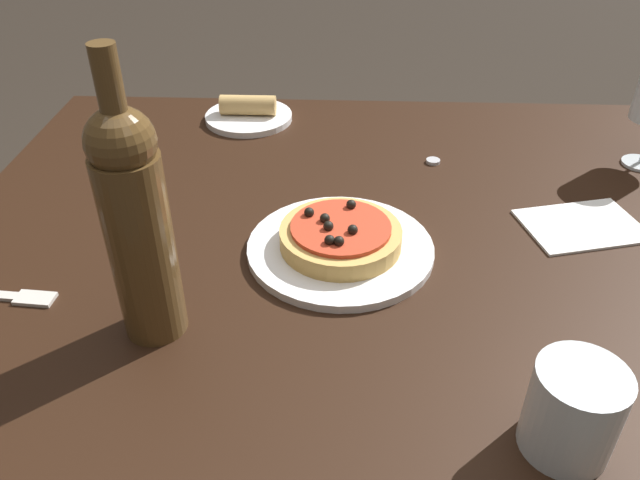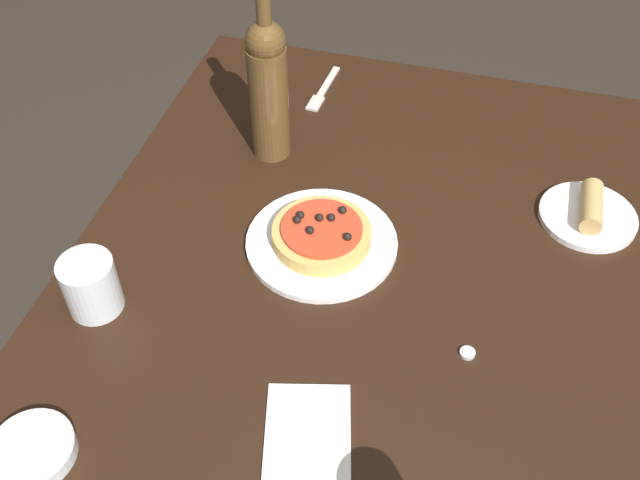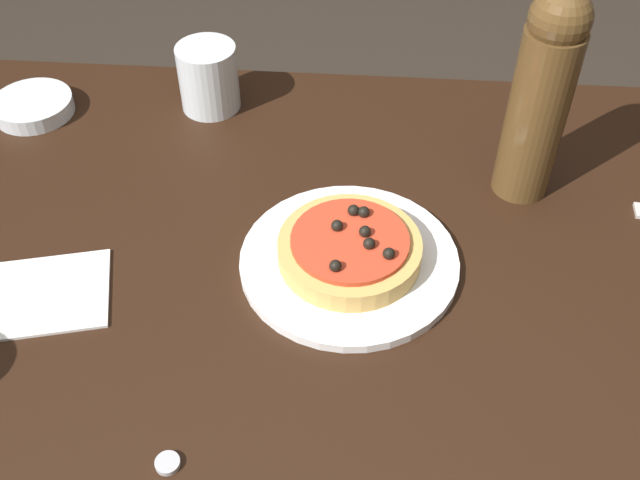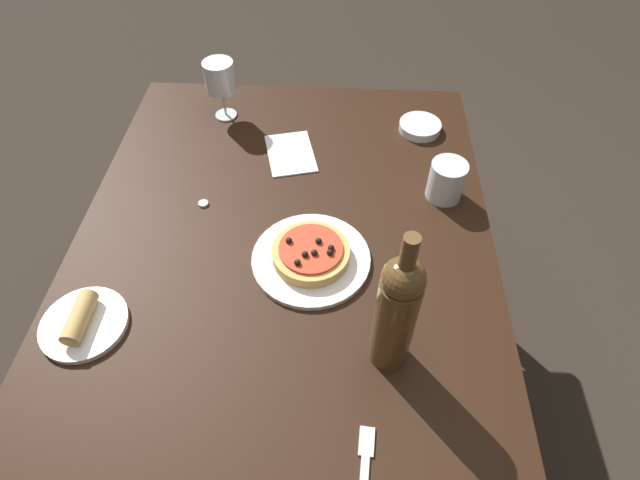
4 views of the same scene
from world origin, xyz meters
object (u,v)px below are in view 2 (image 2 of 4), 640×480
at_px(dinner_plate, 322,243).
at_px(bottle_cap, 467,353).
at_px(fork, 323,91).
at_px(side_plate, 589,213).
at_px(pizza, 322,234).
at_px(side_bowl, 33,450).
at_px(wine_bottle, 268,87).
at_px(water_cup, 91,285).
at_px(dining_table, 352,307).

distance_m(dinner_plate, bottle_cap, 0.31).
bearing_deg(fork, side_plate, 70.78).
relative_size(dinner_plate, side_plate, 1.52).
xyz_separation_m(pizza, side_bowl, (0.48, -0.27, -0.02)).
distance_m(wine_bottle, fork, 0.26).
relative_size(dinner_plate, water_cup, 2.66).
xyz_separation_m(dinner_plate, pizza, (-0.00, -0.00, 0.02)).
distance_m(wine_bottle, bottle_cap, 0.59).
xyz_separation_m(side_bowl, side_plate, (-0.66, 0.71, 0.00)).
relative_size(pizza, bottle_cap, 6.99).
bearing_deg(water_cup, fork, 163.41).
relative_size(pizza, fork, 1.03).
bearing_deg(wine_bottle, dinner_plate, 36.45).
relative_size(dinner_plate, bottle_cap, 10.77).
bearing_deg(wine_bottle, water_cup, -18.87).
xyz_separation_m(pizza, bottle_cap, (0.16, 0.27, -0.02)).
height_order(dining_table, pizza, pizza).
bearing_deg(dinner_plate, pizza, -159.95).
bearing_deg(pizza, wine_bottle, -143.54).
xyz_separation_m(side_bowl, fork, (-0.90, 0.15, -0.01)).
relative_size(pizza, water_cup, 1.72).
bearing_deg(dining_table, side_plate, 122.52).
bearing_deg(dining_table, fork, -158.87).
bearing_deg(wine_bottle, side_bowl, -9.11).
bearing_deg(water_cup, side_plate, 118.75).
distance_m(pizza, side_plate, 0.47).
distance_m(water_cup, side_plate, 0.85).
relative_size(fork, side_plate, 0.96).
xyz_separation_m(dining_table, wine_bottle, (-0.26, -0.23, 0.24)).
xyz_separation_m(pizza, side_plate, (-0.19, 0.43, -0.01)).
xyz_separation_m(pizza, water_cup, (0.22, -0.31, 0.02)).
distance_m(side_plate, bottle_cap, 0.38).
height_order(pizza, bottle_cap, pizza).
distance_m(side_bowl, fork, 0.92).
relative_size(dining_table, side_plate, 7.36).
relative_size(wine_bottle, bottle_cap, 14.11).
height_order(dinner_plate, wine_bottle, wine_bottle).
xyz_separation_m(dining_table, side_bowl, (0.43, -0.34, 0.10)).
bearing_deg(side_plate, bottle_cap, -25.51).
distance_m(pizza, wine_bottle, 0.29).
distance_m(fork, side_plate, 0.60).
bearing_deg(wine_bottle, pizza, 36.46).
bearing_deg(fork, water_cup, -12.30).
relative_size(water_cup, side_bowl, 0.84).
bearing_deg(wine_bottle, side_plate, 87.23).
bearing_deg(side_bowl, dining_table, 141.85).
xyz_separation_m(pizza, fork, (-0.43, -0.12, -0.03)).
xyz_separation_m(fork, side_plate, (0.24, 0.55, 0.01)).
xyz_separation_m(dining_table, dinner_plate, (-0.05, -0.07, 0.10)).
xyz_separation_m(dining_table, side_plate, (-0.23, 0.37, 0.10)).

